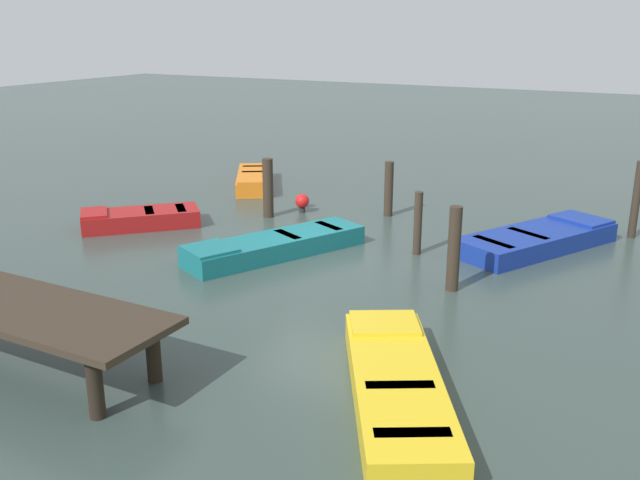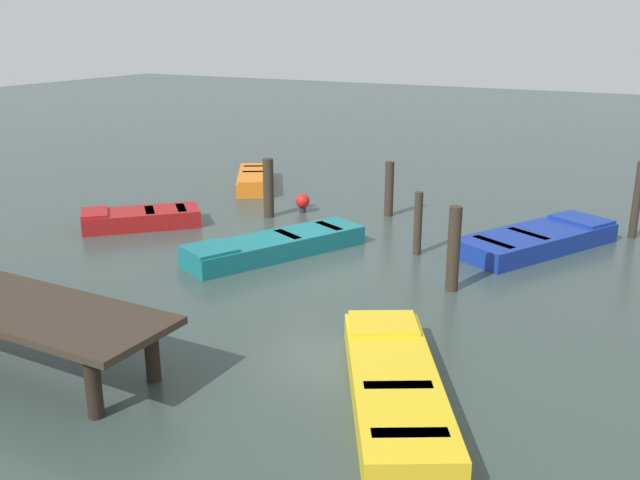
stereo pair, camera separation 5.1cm
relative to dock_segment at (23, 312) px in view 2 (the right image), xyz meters
name	(u,v)px [view 2 (the right image)]	position (x,y,z in m)	size (l,w,h in m)	color
ground_plane	(320,256)	(-1.34, -6.23, -0.82)	(80.00, 80.00, 0.00)	#33423D
dock_segment	(23,312)	(0.00, 0.00, 0.00)	(4.59, 1.54, 0.95)	#33281E
rowboat_teal	(274,245)	(-0.47, -5.83, -0.61)	(2.65, 4.01, 0.46)	#14666B
rowboat_yellow	(395,385)	(-4.92, -1.56, -0.61)	(2.80, 3.85, 0.46)	gold
rowboat_orange	(256,179)	(3.37, -11.01, -0.61)	(2.45, 3.11, 0.46)	orange
rowboat_blue	(538,239)	(-5.22, -8.86, -0.61)	(2.95, 4.00, 0.46)	navy
rowboat_red	(140,218)	(3.44, -6.14, -0.61)	(2.65, 2.64, 0.46)	maroon
mooring_piling_near_left	(418,223)	(-3.07, -7.30, -0.15)	(0.17, 0.17, 1.34)	#33281E
mooring_piling_far_right	(389,189)	(-1.37, -9.84, -0.13)	(0.22, 0.22, 1.38)	#33281E
mooring_piling_mid_left	(454,249)	(-4.36, -5.65, -0.04)	(0.23, 0.23, 1.57)	#33281E
mooring_piling_near_right	(268,188)	(1.24, -8.35, -0.09)	(0.26, 0.26, 1.47)	#33281E
mooring_piling_mid_right	(637,200)	(-6.95, -10.71, 0.05)	(0.18, 0.18, 1.74)	#33281E
marker_buoy	(303,201)	(0.70, -9.11, -0.54)	(0.36, 0.36, 0.48)	#262626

